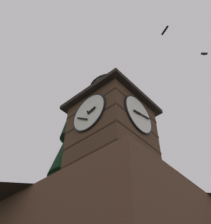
# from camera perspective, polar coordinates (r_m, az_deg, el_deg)

# --- Properties ---
(clock_tower) EXTENTS (4.31, 4.31, 9.18)m
(clock_tower) POSITION_cam_1_polar(r_m,az_deg,el_deg) (15.63, 1.32, -4.52)
(clock_tower) COLOR #4C3323
(clock_tower) RESTS_ON building_main
(flying_bird_high) EXTENTS (0.49, 0.50, 0.15)m
(flying_bird_high) POSITION_cam_1_polar(r_m,az_deg,el_deg) (23.50, 19.07, 10.90)
(flying_bird_high) COLOR black
(flying_bird_low) EXTENTS (0.40, 0.69, 0.10)m
(flying_bird_low) POSITION_cam_1_polar(r_m,az_deg,el_deg) (19.24, 11.73, 15.60)
(flying_bird_low) COLOR black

